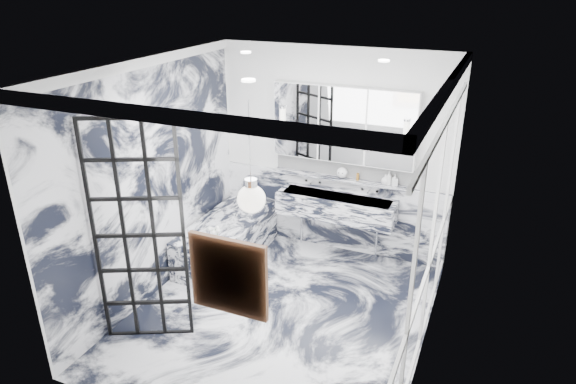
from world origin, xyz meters
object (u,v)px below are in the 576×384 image
at_px(crittall_door, 139,235).
at_px(bathtub, 227,240).
at_px(trough_sink, 336,207).
at_px(mirror_cabinet, 343,125).

distance_m(crittall_door, bathtub, 1.98).
height_order(crittall_door, trough_sink, crittall_door).
relative_size(trough_sink, bathtub, 0.97).
relative_size(crittall_door, bathtub, 1.46).
bearing_deg(mirror_cabinet, trough_sink, -90.00).
bearing_deg(trough_sink, mirror_cabinet, 90.00).
distance_m(trough_sink, bathtub, 1.55).
bearing_deg(crittall_door, bathtub, 65.32).
distance_m(trough_sink, mirror_cabinet, 1.10).
bearing_deg(crittall_door, trough_sink, 36.11).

